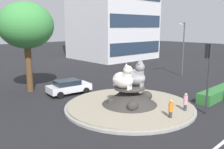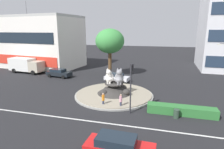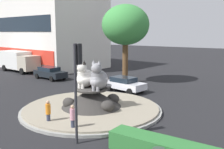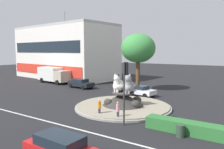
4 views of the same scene
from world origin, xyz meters
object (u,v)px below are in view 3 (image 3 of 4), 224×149
(pedestrian_orange_shirt, at_px, (48,112))
(cat_statue_grey, at_px, (99,79))
(shophouse_block, at_px, (38,31))
(parked_car_right, at_px, (125,84))
(traffic_light_mast, at_px, (77,75))
(cat_statue_white, at_px, (85,77))
(sedan_on_far_lane, at_px, (50,73))
(pedestrian_pink_shirt, at_px, (73,118))
(delivery_box_truck, at_px, (19,61))
(broadleaf_tree_behind_island, at_px, (125,25))

(pedestrian_orange_shirt, bearing_deg, cat_statue_grey, 49.23)
(shophouse_block, bearing_deg, parked_car_right, -14.87)
(traffic_light_mast, bearing_deg, cat_statue_white, 44.69)
(shophouse_block, bearing_deg, sedan_on_far_lane, -28.68)
(pedestrian_pink_shirt, xyz_separation_m, parked_car_right, (-3.03, 10.58, -0.12))
(delivery_box_truck, bearing_deg, broadleaf_tree_behind_island, 11.39)
(broadleaf_tree_behind_island, xyz_separation_m, sedan_on_far_lane, (-8.87, -3.18, -5.65))
(broadleaf_tree_behind_island, distance_m, sedan_on_far_lane, 10.99)
(cat_statue_white, height_order, parked_car_right, cat_statue_white)
(traffic_light_mast, distance_m, pedestrian_pink_shirt, 3.14)
(traffic_light_mast, distance_m, broadleaf_tree_behind_island, 16.63)
(pedestrian_orange_shirt, xyz_separation_m, delivery_box_truck, (-20.36, 12.62, 0.76))
(pedestrian_pink_shirt, height_order, pedestrian_orange_shirt, pedestrian_pink_shirt)
(cat_statue_white, distance_m, traffic_light_mast, 6.21)
(pedestrian_pink_shirt, height_order, sedan_on_far_lane, pedestrian_pink_shirt)
(shophouse_block, bearing_deg, traffic_light_mast, -30.14)
(pedestrian_orange_shirt, bearing_deg, traffic_light_mast, -42.70)
(broadleaf_tree_behind_island, bearing_deg, pedestrian_orange_shirt, -77.39)
(sedan_on_far_lane, relative_size, parked_car_right, 1.11)
(cat_statue_white, height_order, traffic_light_mast, traffic_light_mast)
(shophouse_block, relative_size, broadleaf_tree_behind_island, 2.91)
(pedestrian_pink_shirt, xyz_separation_m, pedestrian_orange_shirt, (-2.02, -0.04, -0.03))
(traffic_light_mast, distance_m, delivery_box_truck, 27.27)
(traffic_light_mast, bearing_deg, sedan_on_far_lane, 60.14)
(shophouse_block, bearing_deg, cat_statue_white, -26.68)
(shophouse_block, distance_m, broadleaf_tree_behind_island, 22.11)
(cat_statue_white, distance_m, shophouse_block, 29.09)
(cat_statue_white, distance_m, pedestrian_orange_shirt, 4.33)
(delivery_box_truck, bearing_deg, traffic_light_mast, -23.61)
(parked_car_right, bearing_deg, sedan_on_far_lane, -173.54)
(shophouse_block, xyz_separation_m, broadleaf_tree_behind_island, (21.37, -5.65, 0.67))
(cat_statue_grey, bearing_deg, shophouse_block, -138.95)
(broadleaf_tree_behind_island, distance_m, parked_car_right, 7.08)
(shophouse_block, relative_size, pedestrian_pink_shirt, 15.57)
(cat_statue_grey, relative_size, pedestrian_pink_shirt, 1.49)
(cat_statue_white, relative_size, delivery_box_truck, 0.29)
(cat_statue_grey, distance_m, broadleaf_tree_behind_island, 11.73)
(cat_statue_white, bearing_deg, cat_statue_grey, 81.77)
(cat_statue_grey, relative_size, pedestrian_orange_shirt, 1.53)
(traffic_light_mast, xyz_separation_m, delivery_box_truck, (-23.62, 13.49, -2.01))
(cat_statue_white, bearing_deg, sedan_on_far_lane, -126.87)
(shophouse_block, relative_size, parked_car_right, 5.95)
(cat_statue_white, distance_m, delivery_box_truck, 21.77)
(traffic_light_mast, relative_size, pedestrian_orange_shirt, 3.26)
(traffic_light_mast, bearing_deg, pedestrian_pink_shirt, 61.83)
(cat_statue_white, relative_size, parked_car_right, 0.51)
(cat_statue_white, relative_size, sedan_on_far_lane, 0.46)
(cat_statue_white, xyz_separation_m, delivery_box_truck, (-19.98, 8.60, -0.82))
(cat_statue_grey, xyz_separation_m, pedestrian_orange_shirt, (-0.91, -3.96, -1.62))
(broadleaf_tree_behind_island, bearing_deg, delivery_box_truck, -174.72)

